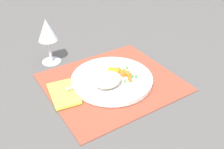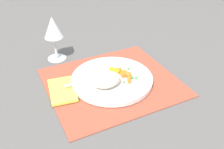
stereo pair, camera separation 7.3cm
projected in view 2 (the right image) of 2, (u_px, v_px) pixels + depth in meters
The scene contains 9 objects.
ground_plane at pixel (112, 83), 0.82m from camera, with size 2.40×2.40×0.00m, color #565451.
placemat at pixel (112, 82), 0.81m from camera, with size 0.40×0.36×0.01m, color #9E4733.
plate at pixel (112, 79), 0.81m from camera, with size 0.26×0.26×0.02m, color white.
rice_mound at pixel (106, 80), 0.76m from camera, with size 0.09×0.07×0.04m, color beige.
carrot_portion at pixel (122, 73), 0.81m from camera, with size 0.06×0.09×0.02m.
pea_scatter at pixel (124, 73), 0.81m from camera, with size 0.08×0.08×0.01m.
fork at pixel (101, 79), 0.79m from camera, with size 0.19×0.03×0.01m.
wine_glass at pixel (53, 29), 0.88m from camera, with size 0.07×0.07×0.16m.
napkin at pixel (62, 90), 0.77m from camera, with size 0.07×0.13×0.01m, color #EAE54C.
Camera 2 is at (-0.29, -0.60, 0.48)m, focal length 40.86 mm.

